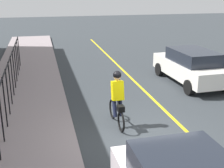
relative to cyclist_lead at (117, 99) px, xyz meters
name	(u,v)px	position (x,y,z in m)	size (l,w,h in m)	color
ground_plane	(139,140)	(-1.09, -0.39, -0.91)	(80.00, 80.00, 0.00)	#32373B
lane_line_centre	(189,134)	(-1.09, -1.99, -0.91)	(36.00, 0.12, 0.01)	yellow
sidewalk	(19,151)	(-1.09, 3.01, -0.84)	(40.00, 3.20, 0.15)	gray
iron_fence	(2,100)	(-0.09, 3.41, 0.31)	(16.69, 0.04, 1.60)	black
cyclist_lead	(117,99)	(0.00, 0.00, 0.00)	(1.71, 0.37, 1.83)	black
patrol_sedan	(191,66)	(3.63, -4.42, -0.09)	(4.47, 2.06, 1.58)	white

